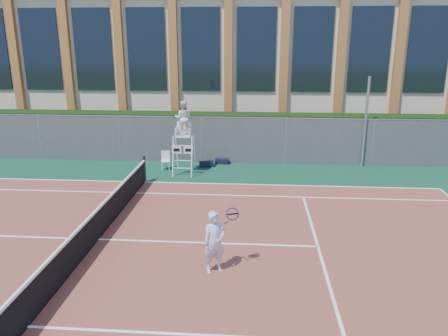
# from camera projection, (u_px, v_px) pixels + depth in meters

# --- Properties ---
(ground) EXTENTS (120.00, 120.00, 0.00)m
(ground) POSITION_uv_depth(u_px,v_px,m) (98.00, 240.00, 12.85)
(ground) COLOR #233814
(apron) EXTENTS (36.00, 20.00, 0.01)m
(apron) POSITION_uv_depth(u_px,v_px,m) (109.00, 226.00, 13.81)
(apron) COLOR #0C3727
(apron) RESTS_ON ground
(tennis_court) EXTENTS (23.77, 10.97, 0.02)m
(tennis_court) POSITION_uv_depth(u_px,v_px,m) (98.00, 240.00, 12.84)
(tennis_court) COLOR brown
(tennis_court) RESTS_ON apron
(tennis_net) EXTENTS (0.10, 11.30, 1.10)m
(tennis_net) POSITION_uv_depth(u_px,v_px,m) (97.00, 223.00, 12.70)
(tennis_net) COLOR black
(tennis_net) RESTS_ON ground
(fence) EXTENTS (40.00, 0.06, 2.20)m
(fence) POSITION_uv_depth(u_px,v_px,m) (161.00, 140.00, 20.97)
(fence) COLOR #595E60
(fence) RESTS_ON ground
(hedge) EXTENTS (40.00, 1.40, 2.20)m
(hedge) POSITION_uv_depth(u_px,v_px,m) (166.00, 135.00, 22.12)
(hedge) COLOR black
(hedge) RESTS_ON ground
(building) EXTENTS (45.00, 10.60, 8.22)m
(building) POSITION_uv_depth(u_px,v_px,m) (188.00, 65.00, 28.89)
(building) COLOR beige
(building) RESTS_ON ground
(steel_pole) EXTENTS (0.12, 0.12, 4.16)m
(steel_pole) POSITION_uv_depth(u_px,v_px,m) (365.00, 122.00, 19.92)
(steel_pole) COLOR #9EA0A5
(steel_pole) RESTS_ON ground
(umpire_chair) EXTENTS (0.91, 1.39, 3.25)m
(umpire_chair) POSITION_uv_depth(u_px,v_px,m) (183.00, 120.00, 18.83)
(umpire_chair) COLOR white
(umpire_chair) RESTS_ON ground
(plastic_chair) EXTENTS (0.45, 0.45, 0.85)m
(plastic_chair) POSITION_uv_depth(u_px,v_px,m) (166.00, 159.00, 19.85)
(plastic_chair) COLOR silver
(plastic_chair) RESTS_ON apron
(sports_bag_near) EXTENTS (0.68, 0.41, 0.27)m
(sports_bag_near) POSITION_uv_depth(u_px,v_px,m) (206.00, 164.00, 20.31)
(sports_bag_near) COLOR black
(sports_bag_near) RESTS_ON apron
(sports_bag_far) EXTENTS (0.65, 0.32, 0.25)m
(sports_bag_far) POSITION_uv_depth(u_px,v_px,m) (222.00, 161.00, 20.84)
(sports_bag_far) COLOR black
(sports_bag_far) RESTS_ON apron
(tennis_player) EXTENTS (0.97, 0.73, 1.63)m
(tennis_player) POSITION_uv_depth(u_px,v_px,m) (215.00, 242.00, 10.85)
(tennis_player) COLOR silver
(tennis_player) RESTS_ON tennis_court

